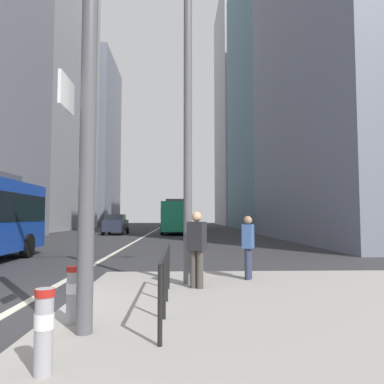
{
  "coord_description": "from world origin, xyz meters",
  "views": [
    {
      "loc": [
        3.03,
        -6.67,
        1.7
      ],
      "look_at": [
        4.18,
        26.21,
        3.92
      ],
      "focal_mm": 34.64,
      "sensor_mm": 36.0,
      "label": 1
    }
  ],
  "objects_px": {
    "city_bus_red_receding": "(175,216)",
    "pedestrian_waiting": "(197,246)",
    "car_receding_far": "(175,223)",
    "bollard_left": "(44,327)",
    "pedestrian_walking": "(248,244)",
    "bollard_right": "(73,292)",
    "city_bus_red_distant": "(182,216)",
    "car_oncoming_mid": "(116,224)",
    "street_lamp_post": "(188,69)",
    "car_receding_near": "(178,222)"
  },
  "relations": [
    {
      "from": "pedestrian_waiting",
      "to": "car_receding_far",
      "type": "bearing_deg",
      "value": 91.43
    },
    {
      "from": "car_receding_near",
      "to": "bollard_left",
      "type": "height_order",
      "value": "car_receding_near"
    },
    {
      "from": "car_oncoming_mid",
      "to": "street_lamp_post",
      "type": "relative_size",
      "value": 0.55
    },
    {
      "from": "street_lamp_post",
      "to": "pedestrian_walking",
      "type": "distance_m",
      "value": 4.57
    },
    {
      "from": "car_receding_far",
      "to": "pedestrian_walking",
      "type": "xyz_separation_m",
      "value": [
        2.2,
        -33.06,
        0.02
      ]
    },
    {
      "from": "city_bus_red_distant",
      "to": "car_receding_far",
      "type": "bearing_deg",
      "value": -93.45
    },
    {
      "from": "car_receding_near",
      "to": "bollard_left",
      "type": "bearing_deg",
      "value": -91.61
    },
    {
      "from": "bollard_left",
      "to": "pedestrian_waiting",
      "type": "relative_size",
      "value": 0.5
    },
    {
      "from": "bollard_left",
      "to": "pedestrian_walking",
      "type": "bearing_deg",
      "value": 60.84
    },
    {
      "from": "city_bus_red_distant",
      "to": "bollard_left",
      "type": "distance_m",
      "value": 54.12
    },
    {
      "from": "car_receding_far",
      "to": "bollard_right",
      "type": "distance_m",
      "value": 36.82
    },
    {
      "from": "car_oncoming_mid",
      "to": "bollard_right",
      "type": "distance_m",
      "value": 30.93
    },
    {
      "from": "street_lamp_post",
      "to": "pedestrian_waiting",
      "type": "xyz_separation_m",
      "value": [
        0.18,
        -0.57,
        -4.21
      ]
    },
    {
      "from": "city_bus_red_receding",
      "to": "pedestrian_waiting",
      "type": "bearing_deg",
      "value": -88.51
    },
    {
      "from": "city_bus_red_distant",
      "to": "street_lamp_post",
      "type": "distance_m",
      "value": 49.25
    },
    {
      "from": "car_oncoming_mid",
      "to": "bollard_left",
      "type": "bearing_deg",
      "value": -81.62
    },
    {
      "from": "car_oncoming_mid",
      "to": "city_bus_red_receding",
      "type": "bearing_deg",
      "value": 24.02
    },
    {
      "from": "bollard_right",
      "to": "car_receding_far",
      "type": "bearing_deg",
      "value": 88.32
    },
    {
      "from": "pedestrian_waiting",
      "to": "bollard_right",
      "type": "bearing_deg",
      "value": -126.38
    },
    {
      "from": "street_lamp_post",
      "to": "city_bus_red_distant",
      "type": "bearing_deg",
      "value": 89.69
    },
    {
      "from": "bollard_right",
      "to": "bollard_left",
      "type": "bearing_deg",
      "value": -83.07
    },
    {
      "from": "car_receding_near",
      "to": "street_lamp_post",
      "type": "xyz_separation_m",
      "value": [
        0.29,
        -39.49,
        4.29
      ]
    },
    {
      "from": "car_receding_far",
      "to": "car_oncoming_mid",
      "type": "bearing_deg",
      "value": -132.17
    },
    {
      "from": "pedestrian_walking",
      "to": "car_receding_near",
      "type": "bearing_deg",
      "value": 92.67
    },
    {
      "from": "car_oncoming_mid",
      "to": "bollard_left",
      "type": "distance_m",
      "value": 32.69
    },
    {
      "from": "city_bus_red_receding",
      "to": "car_receding_near",
      "type": "bearing_deg",
      "value": 88.07
    },
    {
      "from": "city_bus_red_receding",
      "to": "car_receding_near",
      "type": "relative_size",
      "value": 2.6
    },
    {
      "from": "bollard_right",
      "to": "pedestrian_walking",
      "type": "xyz_separation_m",
      "value": [
        3.28,
        3.75,
        0.4
      ]
    },
    {
      "from": "car_receding_far",
      "to": "bollard_right",
      "type": "xyz_separation_m",
      "value": [
        -1.08,
        -36.81,
        -0.38
      ]
    },
    {
      "from": "car_receding_near",
      "to": "pedestrian_waiting",
      "type": "relative_size",
      "value": 2.72
    },
    {
      "from": "city_bus_red_receding",
      "to": "bollard_right",
      "type": "xyz_separation_m",
      "value": [
        -1.14,
        -33.13,
        -1.22
      ]
    },
    {
      "from": "city_bus_red_receding",
      "to": "pedestrian_waiting",
      "type": "distance_m",
      "value": 30.52
    },
    {
      "from": "bollard_right",
      "to": "pedestrian_walking",
      "type": "relative_size",
      "value": 0.53
    },
    {
      "from": "car_receding_far",
      "to": "pedestrian_walking",
      "type": "relative_size",
      "value": 2.85
    },
    {
      "from": "bollard_right",
      "to": "city_bus_red_distant",
      "type": "bearing_deg",
      "value": 87.79
    },
    {
      "from": "city_bus_red_distant",
      "to": "pedestrian_waiting",
      "type": "bearing_deg",
      "value": -90.09
    },
    {
      "from": "bollard_right",
      "to": "pedestrian_waiting",
      "type": "bearing_deg",
      "value": 53.62
    },
    {
      "from": "car_oncoming_mid",
      "to": "car_receding_far",
      "type": "height_order",
      "value": "same"
    },
    {
      "from": "car_oncoming_mid",
      "to": "pedestrian_walking",
      "type": "distance_m",
      "value": 27.96
    },
    {
      "from": "car_receding_near",
      "to": "street_lamp_post",
      "type": "distance_m",
      "value": 39.73
    },
    {
      "from": "city_bus_red_receding",
      "to": "city_bus_red_distant",
      "type": "bearing_deg",
      "value": 87.39
    },
    {
      "from": "city_bus_red_receding",
      "to": "car_receding_far",
      "type": "xyz_separation_m",
      "value": [
        -0.06,
        3.68,
        -0.85
      ]
    },
    {
      "from": "city_bus_red_receding",
      "to": "city_bus_red_distant",
      "type": "relative_size",
      "value": 1.02
    },
    {
      "from": "pedestrian_walking",
      "to": "city_bus_red_receding",
      "type": "bearing_deg",
      "value": 94.16
    },
    {
      "from": "car_receding_near",
      "to": "bollard_right",
      "type": "distance_m",
      "value": 42.71
    },
    {
      "from": "car_oncoming_mid",
      "to": "pedestrian_waiting",
      "type": "height_order",
      "value": "car_oncoming_mid"
    },
    {
      "from": "car_receding_far",
      "to": "bollard_left",
      "type": "xyz_separation_m",
      "value": [
        -0.87,
        -38.56,
        -0.37
      ]
    },
    {
      "from": "pedestrian_waiting",
      "to": "street_lamp_post",
      "type": "bearing_deg",
      "value": 107.98
    },
    {
      "from": "car_oncoming_mid",
      "to": "pedestrian_waiting",
      "type": "distance_m",
      "value": 28.71
    },
    {
      "from": "bollard_left",
      "to": "city_bus_red_receding",
      "type": "bearing_deg",
      "value": 88.47
    }
  ]
}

